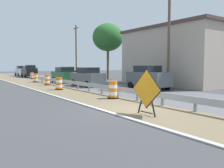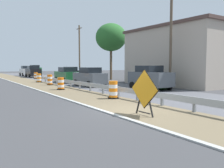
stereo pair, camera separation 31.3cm
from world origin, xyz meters
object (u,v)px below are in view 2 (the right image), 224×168
Objects in this scene: traffic_barrel_mid at (50,80)px; traffic_barrel_nearest at (113,91)px; traffic_barrel_far at (39,78)px; car_lead_far_lane at (67,75)px; utility_pole_near at (171,37)px; traffic_barrel_farther at (36,76)px; car_distant_c at (71,73)px; car_trailing_near_lane at (150,78)px; car_trailing_far_lane at (33,72)px; car_mid_far_lane at (27,70)px; traffic_barrel_close at (61,84)px; car_distant_a at (35,70)px; warning_sign_diamond at (144,91)px; utility_pole_mid at (79,51)px; car_lead_near_lane at (26,71)px; car_distant_b at (90,77)px.

traffic_barrel_nearest is at bearing -89.39° from traffic_barrel_mid.
traffic_barrel_nearest is at bearing -90.19° from traffic_barrel_far.
utility_pole_near reaches higher than car_lead_far_lane.
traffic_barrel_farther is at bearing 77.76° from traffic_barrel_far.
traffic_barrel_nearest is 0.27× the size of car_distant_c.
car_trailing_near_lane reaches higher than car_lead_far_lane.
car_lead_far_lane is (-2.93, 12.21, -0.10)m from car_trailing_near_lane.
traffic_barrel_mid is 1.03× the size of traffic_barrel_far.
car_trailing_far_lane is at bearing 78.65° from traffic_barrel_far.
traffic_barrel_far is at bearing -12.42° from car_mid_far_lane.
traffic_barrel_close is at bearing -26.50° from car_distant_c.
warning_sign_diamond is at bearing -10.94° from car_distant_a.
car_trailing_far_lane is 11.24m from car_distant_a.
car_mid_far_lane reaches higher than traffic_barrel_farther.
car_trailing_near_lane is 45.02m from car_mid_far_lane.
traffic_barrel_far is at bearing -15.25° from car_distant_a.
warning_sign_diamond is 1.80× the size of traffic_barrel_far.
utility_pole_mid is at bearing 87.81° from car_distant_c.
traffic_barrel_far is (0.06, 17.35, -0.01)m from traffic_barrel_nearest.
traffic_barrel_far is 0.26× the size of car_distant_a.
car_distant_c is (0.33, 18.59, -0.10)m from car_trailing_near_lane.
traffic_barrel_mid is 0.24× the size of car_trailing_far_lane.
car_distant_c is (3.44, -14.74, -0.07)m from car_lead_near_lane.
car_lead_far_lane reaches higher than traffic_barrel_far.
warning_sign_diamond is 27.74m from car_distant_c.
traffic_barrel_nearest is 30.88m from car_trailing_far_lane.
traffic_barrel_nearest is 0.24× the size of car_trailing_far_lane.
car_trailing_far_lane is at bearing 118.40° from utility_pole_mid.
car_lead_far_lane is at bearing -104.04° from warning_sign_diamond.
utility_pole_near is (8.39, -4.90, 4.13)m from traffic_barrel_close.
traffic_barrel_nearest reaches higher than traffic_barrel_far.
car_trailing_far_lane is at bearing -179.54° from car_lead_near_lane.
car_trailing_far_lane reaches higher than traffic_barrel_far.
traffic_barrel_nearest is at bearing 176.46° from car_lead_near_lane.
car_trailing_far_lane is (2.69, 13.41, 0.53)m from traffic_barrel_far.
car_trailing_far_lane is (3.62, 23.67, 0.55)m from traffic_barrel_close.
traffic_barrel_mid is at bearing 173.90° from car_lead_near_lane.
traffic_barrel_mid is at bearing -98.49° from traffic_barrel_farther.
utility_pole_mid is (9.37, 26.55, 3.32)m from warning_sign_diamond.
warning_sign_diamond is 0.49× the size of car_lead_near_lane.
car_mid_far_lane is (3.89, 22.57, 0.51)m from traffic_barrel_farther.
car_lead_near_lane is (2.79, 36.37, 0.51)m from traffic_barrel_nearest.
traffic_barrel_far is 0.27× the size of car_distant_c.
car_distant_a is at bearing 81.95° from traffic_barrel_nearest.
traffic_barrel_far is 8.86m from car_distant_b.
car_distant_a reaches higher than car_lead_near_lane.
utility_pole_mid is (0.19, 19.40, -0.24)m from utility_pole_near.
warning_sign_diamond is 0.48× the size of car_trailing_near_lane.
traffic_barrel_far is 9.57m from utility_pole_mid.
car_distant_c is at bearing 93.81° from utility_pole_near.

